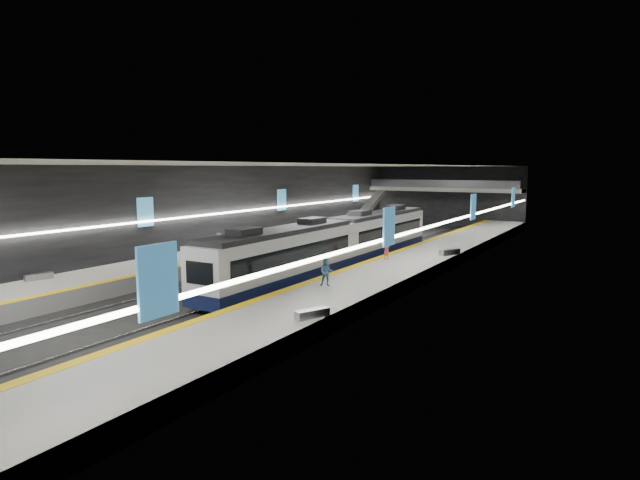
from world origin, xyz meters
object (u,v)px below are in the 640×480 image
Objects in this scene: passenger_left_b at (219,243)px; passenger_left_a at (348,221)px; bench_left_far at (241,241)px; bench_left_near at (39,277)px; bench_right_near at (312,314)px; passenger_right_b at (326,272)px; escalator at (369,207)px; train at (338,242)px; passenger_right_a at (387,249)px; bench_right_far at (450,252)px.

passenger_left_a is at bearing -97.73° from passenger_left_b.
bench_left_near is at bearing -109.01° from bench_left_far.
bench_right_near is 20.31m from passenger_left_b.
escalator is at bearing 84.73° from passenger_right_b.
escalator is at bearing 110.69° from train.
passenger_left_a is at bearing 50.00° from passenger_right_a.
bench_left_near is at bearing -125.32° from train.
bench_left_near is at bearing 153.27° from passenger_right_a.
passenger_right_b is at bearing -64.99° from train.
passenger_right_a is (-3.43, -4.44, 0.56)m from bench_right_far.
passenger_left_b is at bearing 91.83° from bench_left_near.
bench_left_far is 1.06× the size of passenger_left_b.
passenger_right_a is at bearing 66.74° from passenger_right_b.
train is 17.28× the size of bench_left_far.
bench_left_far is (-11.35, 2.43, -0.98)m from train.
escalator is 27.02m from bench_right_far.
passenger_left_a is at bearing -79.51° from escalator.
passenger_right_b is 0.92× the size of passenger_left_a.
bench_left_near is at bearing 13.86° from passenger_left_a.
train is 17.92× the size of bench_right_near.
bench_left_near is 13.81m from passenger_left_b.
bench_right_near is at bearing -67.79° from escalator.
bench_right_far is 18.37m from passenger_left_b.
passenger_left_b is at bearing 167.31° from bench_right_near.
train is at bearing 44.87° from passenger_left_a.
passenger_right_b is (14.26, -35.59, -1.09)m from escalator.
passenger_right_b reaches higher than passenger_right_a.
passenger_left_a is (-15.37, 32.81, 0.67)m from bench_right_near.
bench_right_far is (7.00, 5.54, -0.96)m from train.
bench_left_far is (-1.35, -24.04, -1.69)m from escalator.
passenger_left_a reaches higher than passenger_left_b.
escalator reaches higher than bench_left_near.
passenger_right_b is (15.61, -11.55, 0.60)m from bench_left_far.
bench_right_far is at bearing 71.27° from passenger_left_a.
bench_right_near is at bearing 137.94° from passenger_left_b.
escalator reaches higher than passenger_right_a.
bench_left_near is 28.99m from bench_right_far.
escalator reaches higher than bench_right_far.
bench_right_near is 16.63m from passenger_right_a.
passenger_left_a is (-11.94, 16.55, 0.09)m from passenger_right_a.
train is at bearing 138.88° from bench_right_near.
passenger_left_a is (-15.37, 12.10, 0.65)m from bench_right_far.
passenger_left_a is at bearing 61.07° from bench_left_far.
passenger_right_a is 20.40m from passenger_left_a.
bench_left_far is 1.10× the size of passenger_right_a.
bench_left_near is 23.39m from passenger_right_a.
passenger_right_b is 14.83m from passenger_left_b.
passenger_right_a is (13.57, -25.38, -1.11)m from escalator.
bench_left_near is at bearing 74.33° from passenger_left_b.
train is 16.73m from bench_right_near.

